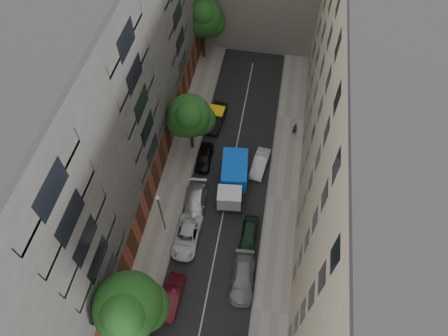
% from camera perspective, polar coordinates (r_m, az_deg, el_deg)
% --- Properties ---
extents(ground, '(120.00, 120.00, 0.00)m').
position_cam_1_polar(ground, '(40.18, 0.50, -3.43)').
color(ground, '#4C4C49').
rests_on(ground, ground).
extents(road_surface, '(8.00, 44.00, 0.02)m').
position_cam_1_polar(road_surface, '(40.17, 0.50, -3.42)').
color(road_surface, black).
rests_on(road_surface, ground).
extents(sidewalk_left, '(3.00, 44.00, 0.15)m').
position_cam_1_polar(sidewalk_left, '(40.94, -7.12, -2.23)').
color(sidewalk_left, gray).
rests_on(sidewalk_left, ground).
extents(sidewalk_right, '(3.00, 44.00, 0.15)m').
position_cam_1_polar(sidewalk_right, '(40.05, 8.30, -4.48)').
color(sidewalk_right, gray).
rests_on(sidewalk_right, ground).
extents(building_left, '(8.00, 44.00, 20.00)m').
position_cam_1_polar(building_left, '(35.00, -17.62, 8.06)').
color(building_left, '#464341').
rests_on(building_left, ground).
extents(building_right, '(8.00, 44.00, 20.00)m').
position_cam_1_polar(building_right, '(32.87, 19.93, 3.19)').
color(building_right, beige).
rests_on(building_right, ground).
extents(tarp_truck, '(2.98, 6.32, 2.82)m').
position_cam_1_polar(tarp_truck, '(39.17, 1.31, -1.57)').
color(tarp_truck, black).
rests_on(tarp_truck, ground).
extents(car_left_1, '(1.57, 4.13, 1.35)m').
position_cam_1_polar(car_left_1, '(35.33, -7.45, -17.79)').
color(car_left_1, '#4B0F17').
rests_on(car_left_1, ground).
extents(car_left_2, '(2.22, 4.77, 1.32)m').
position_cam_1_polar(car_left_2, '(37.24, -5.32, -9.73)').
color(car_left_2, silver).
rests_on(car_left_2, ground).
extents(car_left_3, '(2.40, 5.13, 1.45)m').
position_cam_1_polar(car_left_3, '(38.79, -4.14, -4.98)').
color(car_left_3, silver).
rests_on(car_left_3, ground).
extents(car_left_4, '(1.60, 3.82, 1.29)m').
position_cam_1_polar(car_left_4, '(41.88, -2.80, 1.54)').
color(car_left_4, black).
rests_on(car_left_4, ground).
extents(car_left_5, '(1.94, 4.69, 1.51)m').
position_cam_1_polar(car_left_5, '(45.25, -1.11, 7.19)').
color(car_left_5, black).
rests_on(car_left_5, ground).
extents(car_right_1, '(2.22, 4.88, 1.39)m').
position_cam_1_polar(car_right_1, '(35.59, 2.67, -15.44)').
color(car_right_1, gray).
rests_on(car_right_1, ground).
extents(car_right_2, '(1.57, 3.83, 1.30)m').
position_cam_1_polar(car_right_2, '(37.27, 3.62, -9.45)').
color(car_right_2, black).
rests_on(car_right_2, ground).
extents(car_right_3, '(1.93, 4.11, 1.30)m').
position_cam_1_polar(car_right_3, '(41.52, 5.14, 0.66)').
color(car_right_3, silver).
rests_on(car_right_3, ground).
extents(tree_near, '(5.10, 4.80, 8.80)m').
position_cam_1_polar(tree_near, '(29.86, -13.35, -18.92)').
color(tree_near, '#382619').
rests_on(tree_near, sidewalk_left).
extents(tree_mid, '(4.78, 4.41, 7.18)m').
position_cam_1_polar(tree_mid, '(39.79, -4.85, 7.20)').
color(tree_mid, '#382619').
rests_on(tree_mid, sidewalk_left).
extents(tree_far, '(4.98, 4.66, 8.34)m').
position_cam_1_polar(tree_far, '(50.51, -3.01, 20.51)').
color(tree_far, '#382619').
rests_on(tree_far, sidewalk_left).
extents(lamp_post, '(0.36, 0.36, 5.75)m').
position_cam_1_polar(lamp_post, '(35.28, -9.08, -5.90)').
color(lamp_post, '#18552E').
rests_on(lamp_post, sidewalk_left).
extents(pedestrian, '(0.64, 0.51, 1.52)m').
position_cam_1_polar(pedestrian, '(44.62, 10.06, 5.53)').
color(pedestrian, black).
rests_on(pedestrian, sidewalk_right).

